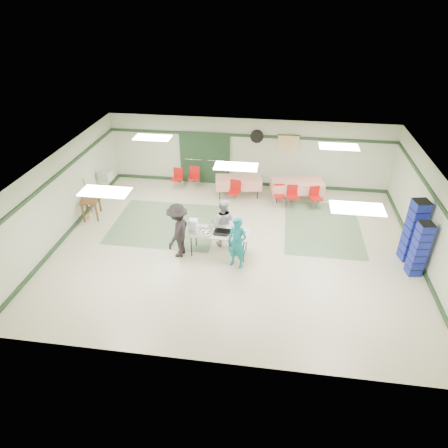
# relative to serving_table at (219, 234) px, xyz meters

# --- Properties ---
(floor) EXTENTS (11.00, 11.00, 0.00)m
(floor) POSITION_rel_serving_table_xyz_m (0.42, 0.46, -0.72)
(floor) COLOR beige
(floor) RESTS_ON ground
(ceiling) EXTENTS (11.00, 11.00, 0.00)m
(ceiling) POSITION_rel_serving_table_xyz_m (0.42, 0.46, 1.98)
(ceiling) COLOR white
(ceiling) RESTS_ON wall_back
(wall_back) EXTENTS (11.00, 0.00, 11.00)m
(wall_back) POSITION_rel_serving_table_xyz_m (0.42, 4.96, 0.63)
(wall_back) COLOR beige
(wall_back) RESTS_ON floor
(wall_front) EXTENTS (11.00, 0.00, 11.00)m
(wall_front) POSITION_rel_serving_table_xyz_m (0.42, -4.04, 0.63)
(wall_front) COLOR beige
(wall_front) RESTS_ON floor
(wall_left) EXTENTS (0.00, 9.00, 9.00)m
(wall_left) POSITION_rel_serving_table_xyz_m (-5.08, 0.46, 0.63)
(wall_left) COLOR beige
(wall_left) RESTS_ON floor
(wall_right) EXTENTS (0.00, 9.00, 9.00)m
(wall_right) POSITION_rel_serving_table_xyz_m (5.92, 0.46, 0.63)
(wall_right) COLOR beige
(wall_right) RESTS_ON floor
(trim_back) EXTENTS (11.00, 0.06, 0.10)m
(trim_back) POSITION_rel_serving_table_xyz_m (0.42, 4.93, 1.33)
(trim_back) COLOR #1F3920
(trim_back) RESTS_ON wall_back
(baseboard_back) EXTENTS (11.00, 0.06, 0.12)m
(baseboard_back) POSITION_rel_serving_table_xyz_m (0.42, 4.93, -0.66)
(baseboard_back) COLOR #1F3920
(baseboard_back) RESTS_ON floor
(trim_left) EXTENTS (0.06, 9.00, 0.10)m
(trim_left) POSITION_rel_serving_table_xyz_m (-5.05, 0.46, 1.33)
(trim_left) COLOR #1F3920
(trim_left) RESTS_ON wall_back
(baseboard_left) EXTENTS (0.06, 9.00, 0.12)m
(baseboard_left) POSITION_rel_serving_table_xyz_m (-5.05, 0.46, -0.66)
(baseboard_left) COLOR #1F3920
(baseboard_left) RESTS_ON floor
(trim_right) EXTENTS (0.06, 9.00, 0.10)m
(trim_right) POSITION_rel_serving_table_xyz_m (5.89, 0.46, 1.33)
(trim_right) COLOR #1F3920
(trim_right) RESTS_ON wall_back
(baseboard_right) EXTENTS (0.06, 9.00, 0.12)m
(baseboard_right) POSITION_rel_serving_table_xyz_m (5.89, 0.46, -0.66)
(baseboard_right) COLOR #1F3920
(baseboard_right) RESTS_ON floor
(green_patch_a) EXTENTS (3.50, 3.00, 0.01)m
(green_patch_a) POSITION_rel_serving_table_xyz_m (-2.08, 1.46, -0.71)
(green_patch_a) COLOR #627E5C
(green_patch_a) RESTS_ON floor
(green_patch_b) EXTENTS (2.50, 3.50, 0.01)m
(green_patch_b) POSITION_rel_serving_table_xyz_m (3.22, 1.96, -0.71)
(green_patch_b) COLOR #627E5C
(green_patch_b) RESTS_ON floor
(double_door_left) EXTENTS (0.90, 0.06, 2.10)m
(double_door_left) POSITION_rel_serving_table_xyz_m (-1.78, 4.90, 0.33)
(double_door_left) COLOR #979A97
(double_door_left) RESTS_ON floor
(double_door_right) EXTENTS (0.90, 0.06, 2.10)m
(double_door_right) POSITION_rel_serving_table_xyz_m (-0.83, 4.90, 0.33)
(double_door_right) COLOR #979A97
(double_door_right) RESTS_ON floor
(door_frame) EXTENTS (2.00, 0.03, 2.15)m
(door_frame) POSITION_rel_serving_table_xyz_m (-1.31, 4.88, 0.33)
(door_frame) COLOR #1F3920
(door_frame) RESTS_ON floor
(wall_fan) EXTENTS (0.50, 0.10, 0.50)m
(wall_fan) POSITION_rel_serving_table_xyz_m (0.72, 4.90, 1.33)
(wall_fan) COLOR black
(wall_fan) RESTS_ON wall_back
(scroll_banner) EXTENTS (0.80, 0.02, 0.60)m
(scroll_banner) POSITION_rel_serving_table_xyz_m (1.92, 4.90, 1.13)
(scroll_banner) COLOR beige
(scroll_banner) RESTS_ON wall_back
(serving_table) EXTENTS (1.84, 0.80, 0.76)m
(serving_table) POSITION_rel_serving_table_xyz_m (0.00, 0.00, 0.00)
(serving_table) COLOR #A6A6A1
(serving_table) RESTS_ON floor
(sheet_tray_right) EXTENTS (0.55, 0.43, 0.02)m
(sheet_tray_right) POSITION_rel_serving_table_xyz_m (0.52, -0.10, 0.06)
(sheet_tray_right) COLOR silver
(sheet_tray_right) RESTS_ON serving_table
(sheet_tray_mid) EXTENTS (0.55, 0.43, 0.02)m
(sheet_tray_mid) POSITION_rel_serving_table_xyz_m (-0.10, 0.08, 0.06)
(sheet_tray_mid) COLOR silver
(sheet_tray_mid) RESTS_ON serving_table
(sheet_tray_left) EXTENTS (0.65, 0.50, 0.02)m
(sheet_tray_left) POSITION_rel_serving_table_xyz_m (-0.52, -0.10, 0.06)
(sheet_tray_left) COLOR silver
(sheet_tray_left) RESTS_ON serving_table
(baking_pan) EXTENTS (0.54, 0.35, 0.08)m
(baking_pan) POSITION_rel_serving_table_xyz_m (0.13, -0.04, 0.08)
(baking_pan) COLOR black
(baking_pan) RESTS_ON serving_table
(foam_box_stack) EXTENTS (0.26, 0.24, 0.34)m
(foam_box_stack) POSITION_rel_serving_table_xyz_m (-0.78, 0.05, 0.22)
(foam_box_stack) COLOR white
(foam_box_stack) RESTS_ON serving_table
(volunteer_teal) EXTENTS (0.67, 0.55, 1.59)m
(volunteer_teal) POSITION_rel_serving_table_xyz_m (0.60, -0.53, 0.08)
(volunteer_teal) COLOR #137785
(volunteer_teal) RESTS_ON floor
(volunteer_grey) EXTENTS (0.80, 0.64, 1.56)m
(volunteer_grey) POSITION_rel_serving_table_xyz_m (0.04, 0.53, 0.07)
(volunteer_grey) COLOR #9A9B9F
(volunteer_grey) RESTS_ON floor
(volunteer_dark) EXTENTS (0.81, 1.19, 1.71)m
(volunteer_dark) POSITION_rel_serving_table_xyz_m (-1.18, -0.22, 0.14)
(volunteer_dark) COLOR black
(volunteer_dark) RESTS_ON floor
(dining_table_a) EXTENTS (2.01, 1.15, 0.77)m
(dining_table_a) POSITION_rel_serving_table_xyz_m (2.35, 3.90, -0.15)
(dining_table_a) COLOR red
(dining_table_a) RESTS_ON floor
(dining_table_b) EXTENTS (1.81, 1.02, 0.77)m
(dining_table_b) POSITION_rel_serving_table_xyz_m (0.15, 3.90, -0.15)
(dining_table_b) COLOR red
(dining_table_b) RESTS_ON floor
(chair_a) EXTENTS (0.46, 0.46, 0.83)m
(chair_a) POSITION_rel_serving_table_xyz_m (2.19, 3.33, -0.21)
(chair_a) COLOR red
(chair_a) RESTS_ON floor
(chair_b) EXTENTS (0.44, 0.44, 0.83)m
(chair_b) POSITION_rel_serving_table_xyz_m (1.71, 3.33, -0.21)
(chair_b) COLOR red
(chair_b) RESTS_ON floor
(chair_c) EXTENTS (0.52, 0.52, 0.84)m
(chair_c) POSITION_rel_serving_table_xyz_m (3.00, 3.32, -0.20)
(chair_c) COLOR red
(chair_c) RESTS_ON floor
(chair_d) EXTENTS (0.48, 0.48, 0.88)m
(chair_d) POSITION_rel_serving_table_xyz_m (0.08, 3.33, -0.18)
(chair_d) COLOR red
(chair_d) RESTS_ON floor
(chair_loose_a) EXTENTS (0.42, 0.42, 0.86)m
(chair_loose_a) POSITION_rel_serving_table_xyz_m (-1.66, 4.38, -0.19)
(chair_loose_a) COLOR red
(chair_loose_a) RESTS_ON floor
(chair_loose_b) EXTENTS (0.46, 0.46, 0.85)m
(chair_loose_b) POSITION_rel_serving_table_xyz_m (-2.29, 4.18, -0.19)
(chair_loose_b) COLOR red
(chair_loose_b) RESTS_ON floor
(crate_stack_blue_a) EXTENTS (0.42, 0.42, 1.65)m
(crate_stack_blue_a) POSITION_rel_serving_table_xyz_m (5.57, -0.19, 0.11)
(crate_stack_blue_a) COLOR #1A24A0
(crate_stack_blue_a) RESTS_ON floor
(crate_stack_red) EXTENTS (0.39, 0.39, 0.97)m
(crate_stack_red) POSITION_rel_serving_table_xyz_m (5.57, 0.67, -0.23)
(crate_stack_red) COLOR #9C150F
(crate_stack_red) RESTS_ON floor
(crate_stack_blue_b) EXTENTS (0.50, 0.50, 1.94)m
(crate_stack_blue_b) POSITION_rel_serving_table_xyz_m (5.57, 0.53, 0.26)
(crate_stack_blue_b) COLOR #1A24A0
(crate_stack_blue_b) RESTS_ON floor
(printer_table) EXTENTS (0.76, 0.97, 0.74)m
(printer_table) POSITION_rel_serving_table_xyz_m (-4.73, 1.58, -0.08)
(printer_table) COLOR brown
(printer_table) RESTS_ON floor
(office_printer) EXTENTS (0.49, 0.45, 0.35)m
(office_printer) POSITION_rel_serving_table_xyz_m (-4.73, 3.03, 0.21)
(office_printer) COLOR #A7A7A3
(office_printer) RESTS_ON printer_table
(broom) EXTENTS (0.05, 0.23, 1.45)m
(broom) POSITION_rel_serving_table_xyz_m (-4.81, 1.63, 0.04)
(broom) COLOR brown
(broom) RESTS_ON floor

